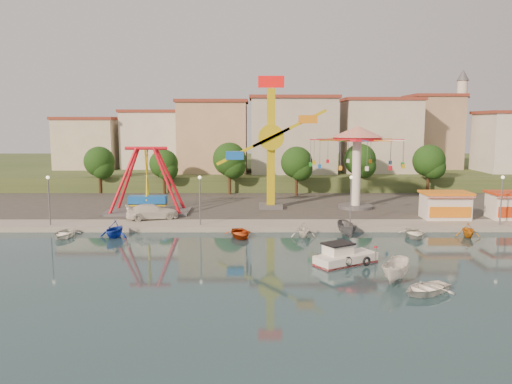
{
  "coord_description": "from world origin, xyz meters",
  "views": [
    {
      "loc": [
        -2.2,
        -39.19,
        11.47
      ],
      "look_at": [
        -2.06,
        14.0,
        4.0
      ],
      "focal_mm": 35.0,
      "sensor_mm": 36.0,
      "label": 1
    }
  ],
  "objects_px": {
    "cabin_motorboat": "(344,258)",
    "skiff": "(396,271)",
    "wave_swinger": "(357,148)",
    "van": "(152,212)",
    "kamikaze_tower": "(275,148)",
    "pirate_ship_ride": "(147,182)",
    "rowboat_a": "(334,259)"
  },
  "relations": [
    {
      "from": "pirate_ship_ride",
      "to": "wave_swinger",
      "type": "distance_m",
      "value": 26.19
    },
    {
      "from": "pirate_ship_ride",
      "to": "rowboat_a",
      "type": "relative_size",
      "value": 2.82
    },
    {
      "from": "pirate_ship_ride",
      "to": "cabin_motorboat",
      "type": "xyz_separation_m",
      "value": [
        20.19,
        -19.74,
        -3.9
      ]
    },
    {
      "from": "wave_swinger",
      "to": "cabin_motorboat",
      "type": "distance_m",
      "value": 24.87
    },
    {
      "from": "kamikaze_tower",
      "to": "skiff",
      "type": "bearing_deg",
      "value": -74.34
    },
    {
      "from": "wave_swinger",
      "to": "van",
      "type": "xyz_separation_m",
      "value": [
        -24.42,
        -7.04,
        -6.75
      ]
    },
    {
      "from": "wave_swinger",
      "to": "cabin_motorboat",
      "type": "height_order",
      "value": "wave_swinger"
    },
    {
      "from": "cabin_motorboat",
      "to": "rowboat_a",
      "type": "relative_size",
      "value": 1.57
    },
    {
      "from": "skiff",
      "to": "van",
      "type": "distance_m",
      "value": 30.04
    },
    {
      "from": "kamikaze_tower",
      "to": "skiff",
      "type": "xyz_separation_m",
      "value": [
        7.73,
        -27.57,
        -7.5
      ]
    },
    {
      "from": "pirate_ship_ride",
      "to": "skiff",
      "type": "bearing_deg",
      "value": -46.55
    },
    {
      "from": "cabin_motorboat",
      "to": "skiff",
      "type": "xyz_separation_m",
      "value": [
        2.94,
        -4.67,
        0.32
      ]
    },
    {
      "from": "pirate_ship_ride",
      "to": "skiff",
      "type": "distance_m",
      "value": 33.81
    },
    {
      "from": "rowboat_a",
      "to": "kamikaze_tower",
      "type": "bearing_deg",
      "value": 67.73
    },
    {
      "from": "kamikaze_tower",
      "to": "rowboat_a",
      "type": "distance_m",
      "value": 24.54
    },
    {
      "from": "skiff",
      "to": "pirate_ship_ride",
      "type": "bearing_deg",
      "value": 162.99
    },
    {
      "from": "kamikaze_tower",
      "to": "skiff",
      "type": "distance_m",
      "value": 29.6
    },
    {
      "from": "van",
      "to": "kamikaze_tower",
      "type": "bearing_deg",
      "value": -81.43
    },
    {
      "from": "wave_swinger",
      "to": "pirate_ship_ride",
      "type": "bearing_deg",
      "value": -172.78
    },
    {
      "from": "rowboat_a",
      "to": "skiff",
      "type": "relative_size",
      "value": 0.84
    },
    {
      "from": "kamikaze_tower",
      "to": "cabin_motorboat",
      "type": "bearing_deg",
      "value": -78.17
    },
    {
      "from": "cabin_motorboat",
      "to": "pirate_ship_ride",
      "type": "bearing_deg",
      "value": 104.52
    },
    {
      "from": "wave_swinger",
      "to": "van",
      "type": "relative_size",
      "value": 2.0
    },
    {
      "from": "wave_swinger",
      "to": "rowboat_a",
      "type": "distance_m",
      "value": 25.08
    },
    {
      "from": "kamikaze_tower",
      "to": "van",
      "type": "distance_m",
      "value": 17.16
    },
    {
      "from": "cabin_motorboat",
      "to": "rowboat_a",
      "type": "distance_m",
      "value": 0.82
    },
    {
      "from": "wave_swinger",
      "to": "skiff",
      "type": "xyz_separation_m",
      "value": [
        -2.58,
        -27.67,
        -7.38
      ]
    },
    {
      "from": "skiff",
      "to": "van",
      "type": "height_order",
      "value": "van"
    },
    {
      "from": "pirate_ship_ride",
      "to": "van",
      "type": "distance_m",
      "value": 4.97
    },
    {
      "from": "wave_swinger",
      "to": "rowboat_a",
      "type": "relative_size",
      "value": 3.27
    },
    {
      "from": "rowboat_a",
      "to": "skiff",
      "type": "height_order",
      "value": "skiff"
    },
    {
      "from": "van",
      "to": "skiff",
      "type": "bearing_deg",
      "value": -151.02
    }
  ]
}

